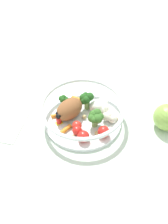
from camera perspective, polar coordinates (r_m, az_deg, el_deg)
ground_plane at (r=0.63m, az=-0.04°, el=-1.31°), size 2.40×2.40×0.00m
food_container at (r=0.60m, az=0.16°, el=-0.03°), size 0.23×0.23×0.06m
loose_apple at (r=0.62m, az=20.44°, el=-1.24°), size 0.07×0.07×0.08m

